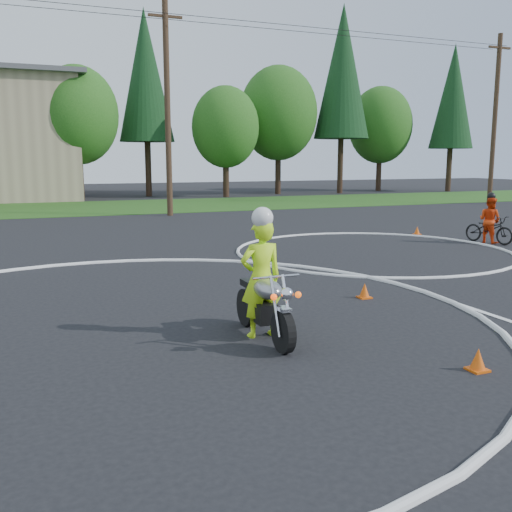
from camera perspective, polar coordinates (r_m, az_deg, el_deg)
name	(u,v)px	position (r m, az deg, el deg)	size (l,w,h in m)	color
ground	(172,392)	(6.96, -8.36, -13.33)	(120.00, 120.00, 0.00)	black
grass_strip	(56,209)	(33.38, -19.41, 4.48)	(120.00, 10.00, 0.02)	#1E4714
course_markings	(226,295)	(11.52, -2.97, -3.90)	(19.05, 19.05, 0.12)	silver
primary_motorcycle	(265,305)	(8.64, 0.88, -4.95)	(0.72, 2.06, 1.08)	black
rider_primary_grp	(261,275)	(8.66, 0.52, -1.90)	(0.66, 0.44, 2.01)	#C2FF1A
rider_second_grp	(489,225)	(20.06, 22.31, 2.86)	(0.96, 1.80, 1.65)	black
traffic_cones	(331,298)	(10.83, 7.46, -4.15)	(16.55, 14.98, 0.30)	#DD520B
treeline	(254,106)	(44.13, -0.24, 14.74)	(38.20, 8.10, 14.52)	#382619
utility_poles	(167,106)	(28.11, -8.85, 14.63)	(41.60, 1.12, 10.00)	#473321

